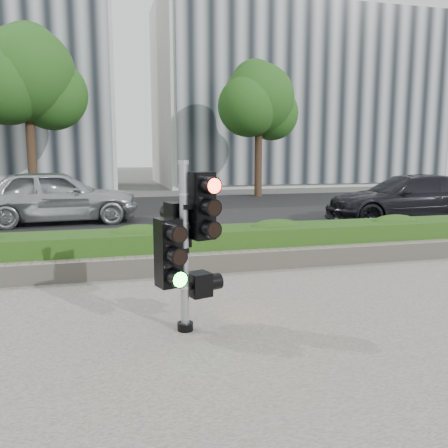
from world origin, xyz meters
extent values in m
plane|color=#51514C|center=(0.00, 0.00, 0.00)|extent=(120.00, 120.00, 0.00)
cube|color=#9E9389|center=(0.00, -2.50, 0.01)|extent=(16.00, 11.00, 0.03)
cube|color=black|center=(0.00, 10.00, 0.01)|extent=(60.00, 13.00, 0.02)
cube|color=gray|center=(0.00, 3.15, 0.06)|extent=(60.00, 0.25, 0.12)
cube|color=gray|center=(0.00, 1.90, 0.20)|extent=(12.00, 0.32, 0.34)
cube|color=#3E7323|center=(0.00, 2.55, 0.37)|extent=(12.00, 1.00, 0.68)
cube|color=#B7B7B2|center=(11.00, 25.00, 6.00)|extent=(18.00, 10.00, 12.00)
cylinder|color=black|center=(-4.50, 14.50, 2.02)|extent=(0.36, 0.36, 4.03)
sphere|color=#1F3F12|center=(-4.50, 14.50, 5.18)|extent=(3.74, 3.74, 3.74)
sphere|color=#1F3F12|center=(-3.64, 14.86, 4.46)|extent=(2.88, 2.88, 2.88)
sphere|color=#1F3F12|center=(-5.22, 14.07, 4.75)|extent=(3.17, 3.17, 3.17)
sphere|color=#1F3F12|center=(-4.50, 15.22, 6.05)|extent=(2.59, 2.59, 2.59)
cylinder|color=black|center=(5.50, 15.50, 1.79)|extent=(0.36, 0.36, 3.58)
sphere|color=#1F3F12|center=(5.50, 15.50, 4.61)|extent=(3.33, 3.33, 3.33)
sphere|color=#1F3F12|center=(6.27, 15.82, 3.97)|extent=(2.56, 2.56, 2.56)
sphere|color=#1F3F12|center=(4.86, 15.12, 4.22)|extent=(2.82, 2.82, 2.82)
sphere|color=#1F3F12|center=(5.50, 16.14, 5.38)|extent=(2.30, 2.30, 2.30)
cylinder|color=black|center=(-0.92, -0.77, 0.08)|extent=(0.19, 0.19, 0.10)
cylinder|color=gray|center=(-0.92, -0.77, 1.03)|extent=(0.10, 0.10, 2.00)
cylinder|color=gray|center=(-0.92, -0.77, 2.05)|extent=(0.13, 0.13, 0.05)
cube|color=#FF1107|center=(-0.70, -0.73, 1.54)|extent=(0.32, 0.32, 0.80)
cube|color=#14E51E|center=(-1.13, -0.87, 1.02)|extent=(0.32, 0.32, 0.80)
cube|color=black|center=(-0.97, -0.55, 1.30)|extent=(0.32, 0.32, 0.55)
cube|color=orange|center=(-0.73, -0.68, 0.57)|extent=(0.32, 0.32, 0.29)
imported|color=#A7AAAE|center=(-3.18, 8.81, 0.84)|extent=(4.94, 2.26, 1.64)
imported|color=black|center=(7.19, 6.32, 0.75)|extent=(5.20, 2.59, 1.45)
camera|label=1|loc=(-1.85, -6.19, 2.18)|focal=38.00mm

